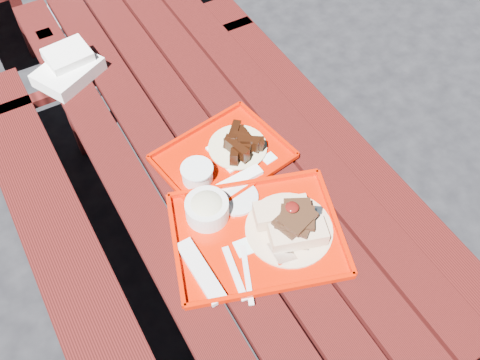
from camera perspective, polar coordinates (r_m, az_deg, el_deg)
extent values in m
plane|color=black|center=(2.44, -1.78, -9.08)|extent=(60.00, 60.00, 0.00)
cube|color=#3C0C0B|center=(1.77, -10.91, -2.25)|extent=(0.14, 2.40, 0.04)
cube|color=#3C0C0B|center=(1.79, -6.56, -0.30)|extent=(0.14, 2.40, 0.04)
cube|color=#3C0C0B|center=(1.83, -2.35, 1.58)|extent=(0.14, 2.40, 0.04)
cube|color=#3C0C0B|center=(1.87, 1.69, 3.38)|extent=(0.14, 2.40, 0.04)
cube|color=#3C0C0B|center=(1.93, 5.52, 5.07)|extent=(0.14, 2.40, 0.04)
cube|color=#3C0C0B|center=(2.01, -16.96, -10.33)|extent=(0.25, 2.40, 0.04)
cube|color=#3C0C0B|center=(2.70, -21.70, 1.95)|extent=(0.06, 0.06, 0.42)
cube|color=#3C0C0B|center=(2.28, 10.81, 2.60)|extent=(0.25, 2.40, 0.04)
cube|color=#3C0C0B|center=(2.24, 23.14, -15.85)|extent=(0.06, 0.06, 0.42)
cube|color=#3C0C0B|center=(2.90, 0.17, 11.04)|extent=(0.06, 0.06, 0.42)
cube|color=#3C0C0B|center=(2.67, -17.91, 8.29)|extent=(0.06, 0.06, 0.75)
cube|color=#3C0C0B|center=(2.78, -6.22, 12.99)|extent=(0.06, 0.06, 0.75)
cube|color=#3C0C0B|center=(2.68, -12.19, 11.61)|extent=(1.40, 0.06, 0.04)
cube|color=#3C0C0B|center=(3.38, -22.85, 17.18)|extent=(0.06, 0.06, 0.75)
cube|color=#BF1500|center=(1.64, 1.79, -6.05)|extent=(0.59, 0.52, 0.01)
cube|color=#BF1500|center=(1.73, 0.44, -0.41)|extent=(0.47, 0.17, 0.02)
cube|color=#BF1500|center=(1.54, 3.36, -11.73)|extent=(0.47, 0.17, 0.02)
cube|color=#BF1500|center=(1.67, 10.10, -4.23)|extent=(0.13, 0.37, 0.02)
cube|color=#BF1500|center=(1.61, -6.88, -7.19)|extent=(0.13, 0.37, 0.02)
cylinder|color=tan|center=(1.64, 5.24, -5.25)|extent=(0.27, 0.27, 0.01)
cube|color=#D9B38E|center=(1.60, 6.22, -5.78)|extent=(0.18, 0.13, 0.05)
cube|color=#D9B38E|center=(1.63, 4.48, -3.46)|extent=(0.18, 0.13, 0.05)
ellipsoid|color=#4C0D0A|center=(1.53, 5.61, -2.62)|extent=(0.04, 0.04, 0.02)
cylinder|color=silver|center=(1.64, -3.53, -3.15)|extent=(0.13, 0.13, 0.07)
ellipsoid|color=beige|center=(1.63, -3.57, -2.75)|extent=(0.11, 0.11, 0.05)
cylinder|color=silver|center=(1.70, -0.37, -1.88)|extent=(0.14, 0.14, 0.01)
cube|color=silver|center=(1.57, -4.20, -9.66)|extent=(0.05, 0.23, 0.02)
cube|color=silver|center=(1.57, -0.56, -9.88)|extent=(0.05, 0.18, 0.01)
cube|color=silver|center=(1.56, 0.75, -10.03)|extent=(0.09, 0.18, 0.01)
cube|color=silver|center=(1.61, 0.48, -7.17)|extent=(0.06, 0.06, 0.00)
cube|color=#B81200|center=(1.81, -1.82, 2.28)|extent=(0.45, 0.37, 0.01)
cube|color=#B81200|center=(1.89, -4.76, 5.39)|extent=(0.40, 0.07, 0.02)
cube|color=#B81200|center=(1.73, 1.34, -0.56)|extent=(0.40, 0.07, 0.02)
cube|color=#B81200|center=(1.89, 3.01, 5.53)|extent=(0.06, 0.31, 0.02)
cube|color=#B81200|center=(1.74, -7.08, -0.71)|extent=(0.06, 0.31, 0.02)
cube|color=white|center=(1.82, -0.70, 3.16)|extent=(0.16, 0.16, 0.01)
cylinder|color=beige|center=(1.83, -0.25, 3.57)|extent=(0.20, 0.20, 0.01)
cylinder|color=silver|center=(1.74, -4.57, 0.62)|extent=(0.10, 0.10, 0.05)
cylinder|color=silver|center=(1.72, -4.63, 1.20)|extent=(0.11, 0.11, 0.01)
cube|color=white|center=(1.74, -0.09, 0.06)|extent=(0.17, 0.05, 0.01)
cube|color=white|center=(1.81, 3.12, 2.34)|extent=(0.05, 0.04, 0.00)
cube|color=white|center=(2.18, -17.82, 10.91)|extent=(0.29, 0.26, 0.05)
cube|color=white|center=(2.18, -17.89, 12.53)|extent=(0.17, 0.15, 0.04)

